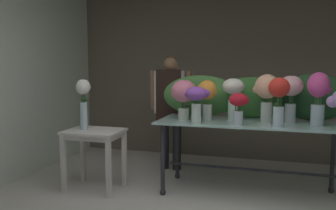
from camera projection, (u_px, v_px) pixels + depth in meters
name	position (u px, v px, depth m)	size (l,w,h in m)	color
ground_plane	(207.00, 189.00, 4.32)	(7.09, 7.09, 0.00)	beige
wall_back	(227.00, 76.00, 5.71)	(5.01, 0.12, 2.63)	#706656
wall_left	(28.00, 78.00, 4.90)	(0.12, 3.34, 2.63)	silver
display_table_glass	(249.00, 133.00, 4.07)	(2.06, 0.83, 0.85)	#A8D3CE
side_table_white	(94.00, 139.00, 4.24)	(0.66, 0.51, 0.72)	silver
florist	(171.00, 101.00, 5.04)	(0.60, 0.24, 1.60)	#232328
foliage_backdrop	(252.00, 97.00, 4.31)	(2.24, 0.23, 0.54)	#477F3D
vase_rosy_lilies	(184.00, 94.00, 4.16)	(0.31, 0.29, 0.47)	silver
vase_violet_freesia	(197.00, 99.00, 3.89)	(0.27, 0.24, 0.40)	silver
vase_fuchsia_peonies	(319.00, 94.00, 3.74)	(0.24, 0.23, 0.56)	silver
vase_ivory_dahlias	(233.00, 93.00, 4.11)	(0.25, 0.25, 0.49)	silver
vase_peach_ranunculus	(267.00, 92.00, 3.98)	(0.31, 0.27, 0.54)	silver
vase_crimson_carnations	(239.00, 105.00, 3.80)	(0.21, 0.20, 0.34)	silver
vase_blush_roses	(291.00, 92.00, 3.96)	(0.26, 0.26, 0.52)	silver
vase_scarlet_tulips	(279.00, 95.00, 3.68)	(0.22, 0.22, 0.51)	silver
vase_sunset_hydrangea	(207.00, 95.00, 4.12)	(0.22, 0.22, 0.47)	silver
vase_white_roses_tall	(84.00, 100.00, 4.23)	(0.17, 0.17, 0.60)	silver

